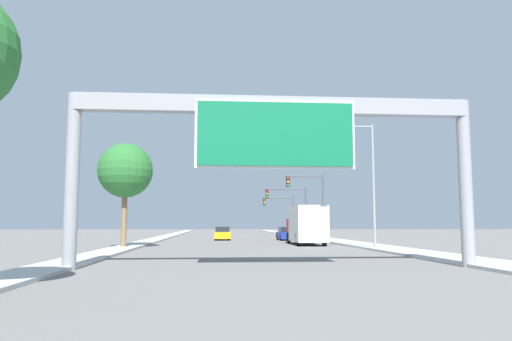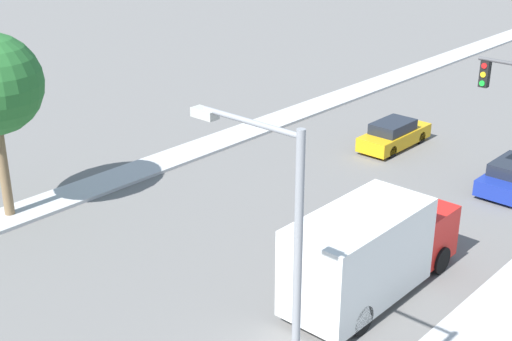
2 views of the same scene
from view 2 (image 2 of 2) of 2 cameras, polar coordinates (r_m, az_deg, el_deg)
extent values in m
cube|color=#B8B8B8|center=(47.62, 8.11, 6.29)|extent=(2.00, 120.00, 0.15)
cylinder|color=black|center=(35.88, 19.69, 0.12)|extent=(0.22, 0.64, 0.64)
cylinder|color=black|center=(33.43, 17.75, -1.26)|extent=(0.22, 0.64, 0.64)
cube|color=gold|center=(38.00, 11.01, 2.64)|extent=(1.71, 4.63, 0.72)
cube|color=#1E232D|center=(37.61, 10.89, 3.47)|extent=(1.51, 2.41, 0.55)
cylinder|color=black|center=(39.60, 11.16, 3.11)|extent=(0.22, 0.64, 0.64)
cylinder|color=black|center=(38.91, 13.03, 2.60)|extent=(0.22, 0.64, 0.64)
cylinder|color=black|center=(37.29, 8.85, 2.05)|extent=(0.22, 0.64, 0.64)
cylinder|color=black|center=(36.56, 10.79, 1.49)|extent=(0.22, 0.64, 0.64)
cube|color=red|center=(26.61, 12.71, -4.68)|extent=(2.28, 2.10, 1.93)
cube|color=silver|center=(23.50, 8.19, -6.74)|extent=(2.48, 5.41, 2.98)
cylinder|color=black|center=(27.35, 10.48, -5.51)|extent=(0.28, 1.00, 1.00)
cylinder|color=black|center=(26.45, 14.52, -6.93)|extent=(0.28, 1.00, 1.00)
cylinder|color=black|center=(23.74, 3.92, -9.82)|extent=(0.28, 1.00, 1.00)
cylinder|color=black|center=(22.69, 8.37, -11.73)|extent=(0.28, 1.00, 1.00)
cube|color=black|center=(29.42, 17.84, 7.37)|extent=(0.35, 0.28, 1.05)
cylinder|color=red|center=(29.19, 17.79, 7.98)|extent=(0.22, 0.04, 0.22)
cylinder|color=yellow|center=(29.28, 17.71, 7.32)|extent=(0.22, 0.04, 0.22)
cylinder|color=green|center=(29.36, 17.63, 6.66)|extent=(0.22, 0.04, 0.22)
cylinder|color=brown|center=(30.44, -19.71, 1.33)|extent=(0.41, 0.41, 5.73)
cylinder|color=gray|center=(15.31, 3.23, -12.45)|extent=(0.18, 0.18, 8.82)
cylinder|color=gray|center=(14.13, -0.47, 3.91)|extent=(2.58, 0.12, 0.12)
cube|color=#B2B2A8|center=(15.02, -4.12, 4.59)|extent=(0.60, 0.28, 0.20)
camera|label=1|loc=(32.75, -91.45, -22.58)|focal=35.00mm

